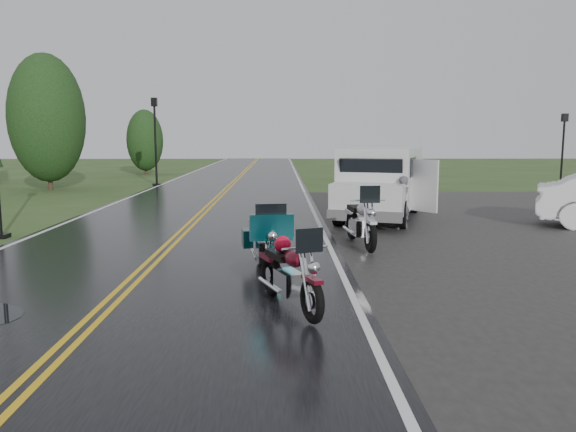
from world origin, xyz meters
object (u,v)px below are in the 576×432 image
object	(u,v)px
motorcycle_red	(312,282)
person_at_van	(402,204)
lamp_post_far_right	(562,155)
van_white	(340,187)
lamp_post_far_left	(155,142)
motorcycle_silver	(371,223)
motorcycle_teal	(272,248)

from	to	relation	value
motorcycle_red	person_at_van	xyz separation A→B (m)	(2.99, 8.16, 0.10)
motorcycle_red	lamp_post_far_right	distance (m)	20.97
van_white	lamp_post_far_left	distance (m)	16.51
person_at_van	motorcycle_silver	bearing A→B (deg)	41.19
motorcycle_red	motorcycle_teal	xyz separation A→B (m)	(-0.57, 2.06, 0.06)
van_white	lamp_post_far_right	size ratio (longest dim) A/B	1.61
lamp_post_far_right	motorcycle_silver	bearing A→B (deg)	-129.85
van_white	lamp_post_far_right	distance (m)	13.59
motorcycle_teal	lamp_post_far_right	distance (m)	19.67
lamp_post_far_right	van_white	bearing A→B (deg)	-141.88
lamp_post_far_left	lamp_post_far_right	size ratio (longest dim) A/B	1.29
lamp_post_far_right	person_at_van	bearing A→B (deg)	-134.94
motorcycle_silver	lamp_post_far_left	world-z (taller)	lamp_post_far_left
motorcycle_red	motorcycle_silver	world-z (taller)	motorcycle_silver
lamp_post_far_right	motorcycle_red	bearing A→B (deg)	-124.91
person_at_van	lamp_post_far_right	size ratio (longest dim) A/B	0.41
motorcycle_teal	lamp_post_far_right	size ratio (longest dim) A/B	0.65
motorcycle_teal	van_white	xyz separation A→B (m)	(1.87, 6.72, 0.46)
person_at_van	motorcycle_red	bearing A→B (deg)	43.49
motorcycle_teal	lamp_post_far_left	distance (m)	21.96
van_white	lamp_post_far_right	xyz separation A→B (m)	(10.68, 8.38, 0.67)
motorcycle_silver	motorcycle_teal	bearing A→B (deg)	-134.62
van_white	lamp_post_far_left	size ratio (longest dim) A/B	1.25
motorcycle_teal	van_white	bearing A→B (deg)	66.00
motorcycle_silver	lamp_post_far_left	size ratio (longest dim) A/B	0.52
motorcycle_red	van_white	bearing A→B (deg)	60.35
motorcycle_red	lamp_post_far_left	size ratio (longest dim) A/B	0.46
lamp_post_far_left	lamp_post_far_right	bearing A→B (deg)	-16.92
motorcycle_red	lamp_post_far_right	size ratio (longest dim) A/B	0.60
motorcycle_silver	lamp_post_far_right	size ratio (longest dim) A/B	0.67
motorcycle_red	lamp_post_far_right	xyz separation A→B (m)	(11.98, 17.17, 1.19)
motorcycle_silver	van_white	size ratio (longest dim) A/B	0.42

